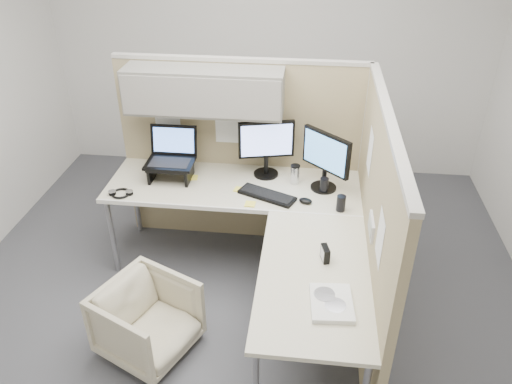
# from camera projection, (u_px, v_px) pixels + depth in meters

# --- Properties ---
(ground) EXTENTS (4.50, 4.50, 0.00)m
(ground) POSITION_uv_depth(u_px,v_px,m) (239.00, 302.00, 3.84)
(ground) COLOR #3F4045
(ground) RESTS_ON ground
(partition_back) EXTENTS (2.00, 0.36, 1.63)m
(partition_back) POSITION_uv_depth(u_px,v_px,m) (225.00, 126.00, 3.99)
(partition_back) COLOR tan
(partition_back) RESTS_ON ground
(partition_right) EXTENTS (0.07, 2.03, 1.63)m
(partition_right) POSITION_uv_depth(u_px,v_px,m) (372.00, 229.00, 3.26)
(partition_right) COLOR tan
(partition_right) RESTS_ON ground
(desk) EXTENTS (2.00, 1.98, 0.73)m
(desk) POSITION_uv_depth(u_px,v_px,m) (257.00, 221.00, 3.57)
(desk) COLOR beige
(desk) RESTS_ON ground
(office_chair) EXTENTS (0.71, 0.73, 0.57)m
(office_chair) POSITION_uv_depth(u_px,v_px,m) (147.00, 317.00, 3.31)
(office_chair) COLOR beige
(office_chair) RESTS_ON ground
(monitor_left) EXTENTS (0.44, 0.20, 0.47)m
(monitor_left) POSITION_uv_depth(u_px,v_px,m) (266.00, 144.00, 3.91)
(monitor_left) COLOR black
(monitor_left) RESTS_ON desk
(monitor_right) EXTENTS (0.35, 0.32, 0.47)m
(monitor_right) POSITION_uv_depth(u_px,v_px,m) (326.00, 157.00, 3.73)
(monitor_right) COLOR black
(monitor_right) RESTS_ON desk
(laptop_station) EXTENTS (0.38, 0.32, 0.39)m
(laptop_station) POSITION_uv_depth(u_px,v_px,m) (171.00, 160.00, 3.95)
(laptop_station) COLOR black
(laptop_station) RESTS_ON desk
(keyboard) EXTENTS (0.46, 0.31, 0.02)m
(keyboard) POSITION_uv_depth(u_px,v_px,m) (267.00, 195.00, 3.76)
(keyboard) COLOR black
(keyboard) RESTS_ON desk
(mouse) EXTENTS (0.12, 0.09, 0.04)m
(mouse) POSITION_uv_depth(u_px,v_px,m) (306.00, 201.00, 3.68)
(mouse) COLOR black
(mouse) RESTS_ON desk
(travel_mug) EXTENTS (0.07, 0.07, 0.16)m
(travel_mug) POSITION_uv_depth(u_px,v_px,m) (295.00, 174.00, 3.90)
(travel_mug) COLOR silver
(travel_mug) RESTS_ON desk
(soda_can_green) EXTENTS (0.07, 0.07, 0.12)m
(soda_can_green) POSITION_uv_depth(u_px,v_px,m) (341.00, 203.00, 3.58)
(soda_can_green) COLOR black
(soda_can_green) RESTS_ON desk
(soda_can_silver) EXTENTS (0.07, 0.07, 0.12)m
(soda_can_silver) POSITION_uv_depth(u_px,v_px,m) (324.00, 185.00, 3.79)
(soda_can_silver) COLOR black
(soda_can_silver) RESTS_ON desk
(sticky_note_b) EXTENTS (0.08, 0.08, 0.01)m
(sticky_note_b) POSITION_uv_depth(u_px,v_px,m) (250.00, 204.00, 3.67)
(sticky_note_b) COLOR yellow
(sticky_note_b) RESTS_ON desk
(sticky_note_d) EXTENTS (0.09, 0.09, 0.01)m
(sticky_note_d) POSITION_uv_depth(u_px,v_px,m) (239.00, 189.00, 3.85)
(sticky_note_d) COLOR yellow
(sticky_note_d) RESTS_ON desk
(sticky_note_c) EXTENTS (0.09, 0.09, 0.01)m
(sticky_note_c) POSITION_uv_depth(u_px,v_px,m) (193.00, 178.00, 4.01)
(sticky_note_c) COLOR yellow
(sticky_note_c) RESTS_ON desk
(headphones) EXTENTS (0.18, 0.17, 0.03)m
(headphones) POSITION_uv_depth(u_px,v_px,m) (121.00, 193.00, 3.79)
(headphones) COLOR black
(headphones) RESTS_ON desk
(paper_stack) EXTENTS (0.25, 0.31, 0.03)m
(paper_stack) POSITION_uv_depth(u_px,v_px,m) (331.00, 303.00, 2.78)
(paper_stack) COLOR white
(paper_stack) RESTS_ON desk
(desk_clock) EXTENTS (0.06, 0.10, 0.10)m
(desk_clock) POSITION_uv_depth(u_px,v_px,m) (325.00, 254.00, 3.10)
(desk_clock) COLOR black
(desk_clock) RESTS_ON desk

